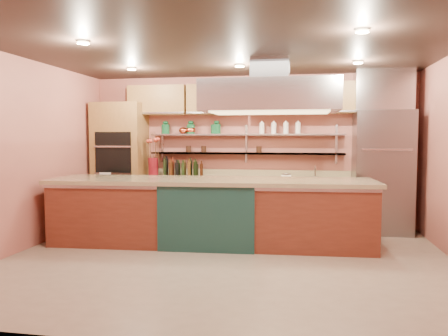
% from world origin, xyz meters
% --- Properties ---
extents(floor, '(6.00, 5.00, 0.02)m').
position_xyz_m(floor, '(0.00, 0.00, -0.01)').
color(floor, gray).
rests_on(floor, ground).
extents(ceiling, '(6.00, 5.00, 0.02)m').
position_xyz_m(ceiling, '(0.00, 0.00, 2.80)').
color(ceiling, black).
rests_on(ceiling, wall_back).
extents(wall_back, '(6.00, 0.04, 2.80)m').
position_xyz_m(wall_back, '(0.00, 2.50, 1.40)').
color(wall_back, '#AC5F51').
rests_on(wall_back, floor).
extents(wall_front, '(6.00, 0.04, 2.80)m').
position_xyz_m(wall_front, '(0.00, -2.50, 1.40)').
color(wall_front, '#AC5F51').
rests_on(wall_front, floor).
extents(wall_left, '(0.04, 5.00, 2.80)m').
position_xyz_m(wall_left, '(-3.00, 0.00, 1.40)').
color(wall_left, '#AC5F51').
rests_on(wall_left, floor).
extents(oven_stack, '(0.95, 0.64, 2.30)m').
position_xyz_m(oven_stack, '(-2.45, 2.18, 1.15)').
color(oven_stack, olive).
rests_on(oven_stack, floor).
extents(refrigerator, '(0.95, 0.72, 2.10)m').
position_xyz_m(refrigerator, '(2.35, 2.14, 1.05)').
color(refrigerator, slate).
rests_on(refrigerator, floor).
extents(back_counter, '(3.84, 0.64, 0.93)m').
position_xyz_m(back_counter, '(-0.05, 2.20, 0.47)').
color(back_counter, tan).
rests_on(back_counter, floor).
extents(wall_shelf_lower, '(3.60, 0.26, 0.03)m').
position_xyz_m(wall_shelf_lower, '(-0.05, 2.37, 1.35)').
color(wall_shelf_lower, '#ABAEB2').
rests_on(wall_shelf_lower, wall_back).
extents(wall_shelf_upper, '(3.60, 0.26, 0.03)m').
position_xyz_m(wall_shelf_upper, '(-0.05, 2.37, 1.70)').
color(wall_shelf_upper, '#ABAEB2').
rests_on(wall_shelf_upper, wall_back).
extents(upper_cabinets, '(4.60, 0.36, 0.55)m').
position_xyz_m(upper_cabinets, '(0.00, 2.32, 2.35)').
color(upper_cabinets, olive).
rests_on(upper_cabinets, wall_back).
extents(range_hood, '(2.00, 1.00, 0.45)m').
position_xyz_m(range_hood, '(0.51, 0.82, 2.25)').
color(range_hood, '#ABAEB2').
rests_on(range_hood, ceiling).
extents(ceiling_downlights, '(4.00, 2.80, 0.02)m').
position_xyz_m(ceiling_downlights, '(0.00, 0.20, 2.77)').
color(ceiling_downlights, '#FFE5A5').
rests_on(ceiling_downlights, ceiling).
extents(island, '(4.90, 1.33, 1.01)m').
position_xyz_m(island, '(-0.39, 0.82, 0.51)').
color(island, maroon).
rests_on(island, floor).
extents(flower_vase, '(0.22, 0.22, 0.33)m').
position_xyz_m(flower_vase, '(-1.78, 2.15, 1.10)').
color(flower_vase, maroon).
rests_on(flower_vase, back_counter).
extents(oil_bottle_cluster, '(0.84, 0.32, 0.26)m').
position_xyz_m(oil_bottle_cluster, '(-1.19, 2.15, 1.06)').
color(oil_bottle_cluster, black).
rests_on(oil_bottle_cluster, back_counter).
extents(kitchen_scale, '(0.20, 0.16, 0.10)m').
position_xyz_m(kitchen_scale, '(0.71, 2.15, 0.98)').
color(kitchen_scale, white).
rests_on(kitchen_scale, back_counter).
extents(bar_faucet, '(0.04, 0.04, 0.21)m').
position_xyz_m(bar_faucet, '(1.22, 2.25, 1.04)').
color(bar_faucet, silver).
rests_on(bar_faucet, back_counter).
extents(copper_kettle, '(0.20, 0.20, 0.13)m').
position_xyz_m(copper_kettle, '(-1.25, 2.37, 1.78)').
color(copper_kettle, '#D15230').
rests_on(copper_kettle, wall_shelf_upper).
extents(green_canister, '(0.17, 0.17, 0.17)m').
position_xyz_m(green_canister, '(-0.64, 2.37, 1.80)').
color(green_canister, '#104B27').
rests_on(green_canister, wall_shelf_upper).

